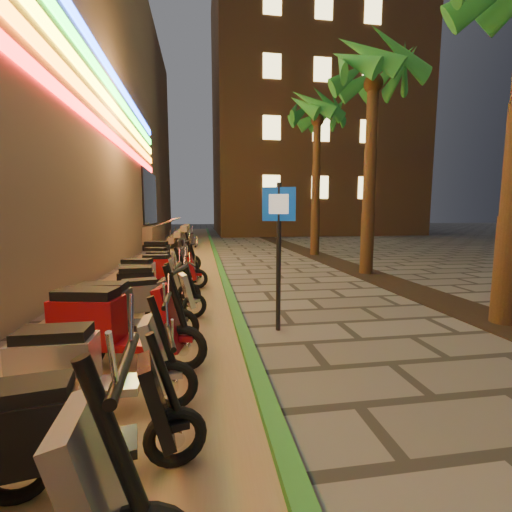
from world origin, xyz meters
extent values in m
plane|color=#474442|center=(0.00, 0.00, 0.00)|extent=(120.00, 120.00, 0.00)
cube|color=#8C7251|center=(-2.60, 10.00, 0.01)|extent=(3.40, 60.00, 0.01)
cube|color=#2A712B|center=(-0.90, 10.00, 0.05)|extent=(0.18, 60.00, 0.10)
cube|color=black|center=(3.60, 5.00, 0.01)|extent=(1.20, 40.00, 0.02)
cube|color=black|center=(-4.45, 18.00, 2.80)|extent=(0.08, 5.00, 3.00)
cube|color=gray|center=(-6.50, 18.00, 0.60)|extent=(5.00, 6.00, 1.20)
cube|color=#FF1414|center=(-4.45, 6.00, 4.50)|extent=(0.06, 26.00, 0.28)
cube|color=orange|center=(-4.45, 6.00, 5.05)|extent=(0.06, 26.00, 0.28)
cube|color=yellow|center=(-4.45, 6.00, 5.60)|extent=(0.06, 26.00, 0.28)
cube|color=#19E526|center=(-4.45, 6.00, 6.15)|extent=(0.06, 26.00, 0.28)
cube|color=#193FFF|center=(-4.45, 6.00, 6.70)|extent=(0.06, 26.00, 0.28)
cube|color=gray|center=(-3.50, 18.00, 0.15)|extent=(0.35, 5.00, 0.30)
cube|color=gray|center=(-3.15, 18.00, 0.45)|extent=(0.35, 5.00, 0.30)
cube|color=gray|center=(-2.80, 18.00, 0.75)|extent=(0.35, 5.00, 0.30)
cube|color=gray|center=(-2.45, 18.00, 1.05)|extent=(0.35, 5.00, 0.30)
cylinder|color=silver|center=(-3.90, 16.00, 1.25)|extent=(2.09, 0.06, 0.81)
cylinder|color=silver|center=(-3.90, 20.00, 1.25)|extent=(2.09, 0.06, 0.81)
cube|color=brown|center=(9.00, 32.00, 12.50)|extent=(18.00, 16.00, 25.00)
cube|color=#FFE68C|center=(4.00, 23.97, 4.00)|extent=(1.40, 0.06, 1.80)
cube|color=#FFE68C|center=(8.00, 23.97, 4.00)|extent=(1.40, 0.06, 1.80)
cube|color=#FFE68C|center=(12.00, 23.97, 4.00)|extent=(1.40, 0.06, 1.80)
cube|color=#FFE68C|center=(4.00, 23.97, 8.50)|extent=(1.40, 0.06, 1.80)
cube|color=#FFE68C|center=(8.00, 23.97, 8.50)|extent=(1.40, 0.06, 1.80)
cube|color=#FFE68C|center=(12.00, 23.97, 8.50)|extent=(1.40, 0.06, 1.80)
cube|color=#FFE68C|center=(4.00, 23.97, 13.00)|extent=(1.40, 0.06, 1.80)
cube|color=#FFE68C|center=(8.00, 23.97, 13.00)|extent=(1.40, 0.06, 1.80)
cube|color=#FFE68C|center=(12.00, 23.97, 13.00)|extent=(1.40, 0.06, 1.80)
cube|color=#FFE68C|center=(4.00, 23.97, 17.50)|extent=(1.40, 0.06, 1.80)
cube|color=#FFE68C|center=(8.00, 23.97, 17.50)|extent=(1.40, 0.06, 1.80)
cube|color=#FFE68C|center=(12.00, 23.97, 17.50)|extent=(1.40, 0.06, 1.80)
cylinder|color=#472D19|center=(3.60, 7.00, 2.85)|extent=(0.40, 0.40, 5.70)
sphere|color=#472D19|center=(3.60, 7.00, 5.70)|extent=(0.56, 0.56, 0.56)
cone|color=#1C591C|center=(4.49, 7.00, 6.15)|extent=(0.60, 1.93, 1.52)
cone|color=#1C591C|center=(4.28, 7.57, 6.15)|extent=(1.70, 1.86, 1.52)
cone|color=#1C591C|center=(3.75, 7.87, 6.15)|extent=(2.00, 0.93, 1.52)
cone|color=#1C591C|center=(3.16, 7.77, 6.15)|extent=(1.97, 1.48, 1.52)
cone|color=#1C591C|center=(2.77, 7.30, 6.15)|extent=(1.22, 2.02, 1.52)
cone|color=#1C591C|center=(2.77, 6.70, 6.15)|extent=(1.22, 2.02, 1.52)
cone|color=#1C591C|center=(3.16, 6.23, 6.15)|extent=(1.97, 1.48, 1.52)
cone|color=#1C591C|center=(3.75, 6.13, 6.15)|extent=(2.00, 0.93, 1.52)
cone|color=#1C591C|center=(4.28, 6.43, 6.15)|extent=(1.70, 1.86, 1.52)
cylinder|color=#472D19|center=(3.60, 12.00, 2.98)|extent=(0.40, 0.40, 5.95)
sphere|color=#472D19|center=(3.60, 12.00, 5.95)|extent=(0.56, 0.56, 0.56)
cone|color=#1C591C|center=(4.49, 12.00, 6.40)|extent=(0.60, 1.93, 1.52)
cone|color=#1C591C|center=(4.28, 12.57, 6.40)|extent=(1.70, 1.86, 1.52)
cone|color=#1C591C|center=(3.75, 12.87, 6.40)|extent=(2.00, 0.93, 1.52)
cone|color=#1C591C|center=(3.16, 12.77, 6.40)|extent=(1.97, 1.48, 1.52)
cone|color=#1C591C|center=(2.77, 12.30, 6.40)|extent=(1.22, 2.02, 1.52)
cone|color=#1C591C|center=(2.77, 11.70, 6.40)|extent=(1.22, 2.02, 1.52)
cone|color=#1C591C|center=(3.16, 11.23, 6.40)|extent=(1.97, 1.48, 1.52)
cone|color=#1C591C|center=(3.75, 11.13, 6.40)|extent=(2.00, 0.93, 1.52)
cone|color=#1C591C|center=(4.28, 11.43, 6.40)|extent=(1.70, 1.86, 1.52)
cylinder|color=black|center=(-0.30, 2.28, 1.18)|extent=(0.08, 0.08, 2.36)
cube|color=#0B3C95|center=(-0.31, 2.26, 2.03)|extent=(0.50, 0.19, 0.52)
cube|color=white|center=(-0.31, 2.23, 2.03)|extent=(0.29, 0.11, 0.30)
cube|color=#9C9BA3|center=(-1.96, -1.53, 0.67)|extent=(0.32, 0.46, 0.78)
cylinder|color=black|center=(-1.88, -1.53, 0.89)|extent=(0.31, 0.10, 0.83)
cylinder|color=black|center=(-1.83, -1.53, 1.25)|extent=(0.09, 0.65, 0.05)
torus|color=black|center=(-2.71, -0.74, 0.24)|extent=(0.48, 0.17, 0.47)
cylinder|color=silver|center=(-2.71, -0.74, 0.24)|extent=(0.14, 0.11, 0.13)
torus|color=black|center=(-1.72, -0.56, 0.24)|extent=(0.48, 0.17, 0.47)
cylinder|color=silver|center=(-1.72, -0.56, 0.24)|extent=(0.14, 0.11, 0.13)
cube|color=black|center=(-2.22, -0.65, 0.27)|extent=(0.54, 0.39, 0.07)
cube|color=black|center=(-2.64, -0.73, 0.50)|extent=(0.68, 0.45, 0.45)
cube|color=black|center=(-2.64, -0.73, 0.76)|extent=(0.60, 0.38, 0.11)
cube|color=black|center=(-1.84, -0.59, 0.54)|extent=(0.30, 0.40, 0.64)
cylinder|color=black|center=(-1.78, -0.57, 0.72)|extent=(0.26, 0.11, 0.67)
cylinder|color=black|center=(-1.73, -0.57, 1.01)|extent=(0.13, 0.52, 0.04)
cube|color=black|center=(-1.72, -0.56, 0.34)|extent=(0.22, 0.16, 0.05)
torus|color=black|center=(-2.89, 0.20, 0.25)|extent=(0.50, 0.10, 0.50)
cylinder|color=silver|center=(-2.89, 0.20, 0.25)|extent=(0.14, 0.10, 0.14)
torus|color=black|center=(-1.81, 0.20, 0.25)|extent=(0.50, 0.10, 0.50)
cylinder|color=silver|center=(-1.81, 0.20, 0.25)|extent=(0.14, 0.10, 0.14)
cube|color=silver|center=(-2.36, 0.20, 0.29)|extent=(0.53, 0.33, 0.08)
cube|color=silver|center=(-2.82, 0.20, 0.53)|extent=(0.68, 0.37, 0.48)
cube|color=black|center=(-2.82, 0.20, 0.81)|extent=(0.60, 0.31, 0.12)
cube|color=silver|center=(-1.94, 0.20, 0.58)|extent=(0.26, 0.39, 0.68)
cylinder|color=black|center=(-1.88, 0.20, 0.78)|extent=(0.27, 0.07, 0.72)
cylinder|color=black|center=(-1.83, 0.20, 1.09)|extent=(0.04, 0.56, 0.04)
cube|color=silver|center=(-1.81, 0.20, 0.37)|extent=(0.21, 0.14, 0.06)
torus|color=black|center=(-2.95, 1.28, 0.29)|extent=(0.59, 0.23, 0.58)
cylinder|color=silver|center=(-2.95, 1.28, 0.29)|extent=(0.17, 0.14, 0.15)
torus|color=black|center=(-1.74, 1.02, 0.29)|extent=(0.59, 0.23, 0.58)
cylinder|color=silver|center=(-1.74, 1.02, 0.29)|extent=(0.17, 0.14, 0.15)
cube|color=maroon|center=(-2.35, 1.15, 0.33)|extent=(0.67, 0.50, 0.09)
cube|color=maroon|center=(-2.86, 1.26, 0.61)|extent=(0.85, 0.57, 0.55)
cube|color=black|center=(-2.86, 1.26, 0.93)|extent=(0.75, 0.49, 0.13)
cube|color=maroon|center=(-1.89, 1.05, 0.66)|extent=(0.38, 0.49, 0.78)
cylinder|color=black|center=(-1.81, 1.03, 0.89)|extent=(0.31, 0.14, 0.82)
cylinder|color=black|center=(-1.76, 1.02, 1.24)|extent=(0.18, 0.64, 0.05)
cube|color=maroon|center=(-1.74, 1.02, 0.42)|extent=(0.27, 0.20, 0.07)
torus|color=black|center=(-2.97, 1.98, 0.27)|extent=(0.54, 0.14, 0.53)
cylinder|color=silver|center=(-2.97, 1.98, 0.27)|extent=(0.15, 0.11, 0.14)
torus|color=black|center=(-1.82, 1.89, 0.27)|extent=(0.54, 0.14, 0.53)
cylinder|color=silver|center=(-1.82, 1.89, 0.27)|extent=(0.15, 0.11, 0.14)
cube|color=#27292C|center=(-2.40, 1.94, 0.31)|extent=(0.59, 0.39, 0.08)
cube|color=#27292C|center=(-2.89, 1.97, 0.56)|extent=(0.74, 0.44, 0.51)
cube|color=black|center=(-2.89, 1.97, 0.86)|extent=(0.66, 0.37, 0.12)
cube|color=#27292C|center=(-1.96, 1.90, 0.62)|extent=(0.30, 0.43, 0.72)
cylinder|color=black|center=(-1.89, 1.90, 0.82)|extent=(0.29, 0.09, 0.76)
cylinder|color=black|center=(-1.84, 1.90, 1.15)|extent=(0.09, 0.60, 0.05)
cube|color=#27292C|center=(-1.82, 1.89, 0.39)|extent=(0.24, 0.16, 0.06)
torus|color=black|center=(-2.61, 2.85, 0.23)|extent=(0.47, 0.21, 0.46)
cylinder|color=silver|center=(-2.61, 2.85, 0.23)|extent=(0.14, 0.12, 0.12)
torus|color=black|center=(-1.66, 3.11, 0.23)|extent=(0.47, 0.21, 0.46)
cylinder|color=silver|center=(-1.66, 3.11, 0.23)|extent=(0.14, 0.12, 0.12)
cube|color=#AAAAB3|center=(-2.14, 2.98, 0.26)|extent=(0.55, 0.42, 0.07)
cube|color=#AAAAB3|center=(-2.54, 2.87, 0.49)|extent=(0.68, 0.49, 0.44)
cube|color=black|center=(-2.54, 2.87, 0.74)|extent=(0.60, 0.42, 0.11)
cube|color=#AAAAB3|center=(-1.78, 3.08, 0.53)|extent=(0.32, 0.40, 0.62)
cylinder|color=black|center=(-1.72, 3.09, 0.71)|extent=(0.25, 0.12, 0.65)
cylinder|color=black|center=(-1.67, 3.11, 0.99)|extent=(0.17, 0.50, 0.04)
cube|color=#AAAAB3|center=(-1.66, 3.11, 0.34)|extent=(0.22, 0.17, 0.05)
torus|color=black|center=(-2.85, 3.83, 0.25)|extent=(0.50, 0.14, 0.50)
cylinder|color=silver|center=(-2.85, 3.83, 0.25)|extent=(0.14, 0.11, 0.13)
torus|color=black|center=(-1.78, 3.93, 0.25)|extent=(0.50, 0.14, 0.50)
cylinder|color=silver|center=(-1.78, 3.93, 0.25)|extent=(0.14, 0.11, 0.13)
cube|color=black|center=(-2.32, 3.88, 0.29)|extent=(0.55, 0.37, 0.08)
cube|color=black|center=(-2.77, 3.83, 0.52)|extent=(0.70, 0.42, 0.48)
cube|color=black|center=(-2.77, 3.83, 0.80)|extent=(0.62, 0.36, 0.11)
cube|color=black|center=(-1.92, 3.91, 0.57)|extent=(0.29, 0.40, 0.67)
cylinder|color=black|center=(-1.85, 3.92, 0.76)|extent=(0.27, 0.09, 0.71)
cylinder|color=black|center=(-1.80, 3.92, 1.07)|extent=(0.09, 0.55, 0.04)
cube|color=black|center=(-1.78, 3.93, 0.36)|extent=(0.22, 0.15, 0.06)
torus|color=black|center=(-3.00, 4.85, 0.26)|extent=(0.52, 0.21, 0.51)
cylinder|color=silver|center=(-3.00, 4.85, 0.26)|extent=(0.16, 0.13, 0.14)
torus|color=black|center=(-1.92, 4.61, 0.26)|extent=(0.52, 0.21, 0.51)
cylinder|color=silver|center=(-1.92, 4.61, 0.26)|extent=(0.16, 0.13, 0.14)
cube|color=silver|center=(-2.47, 4.73, 0.30)|extent=(0.60, 0.44, 0.08)
cube|color=silver|center=(-2.92, 4.83, 0.54)|extent=(0.76, 0.51, 0.49)
cube|color=black|center=(-2.92, 4.83, 0.83)|extent=(0.67, 0.44, 0.12)
cube|color=silver|center=(-2.05, 4.64, 0.59)|extent=(0.34, 0.44, 0.70)
cylinder|color=black|center=(-1.99, 4.63, 0.79)|extent=(0.28, 0.13, 0.73)
cylinder|color=black|center=(-1.94, 4.62, 1.11)|extent=(0.16, 0.57, 0.04)
cube|color=silver|center=(-1.92, 4.61, 0.38)|extent=(0.24, 0.18, 0.06)
torus|color=black|center=(-2.71, 5.70, 0.25)|extent=(0.51, 0.13, 0.51)
cylinder|color=silver|center=(-2.71, 5.70, 0.25)|extent=(0.14, 0.11, 0.14)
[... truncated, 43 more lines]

